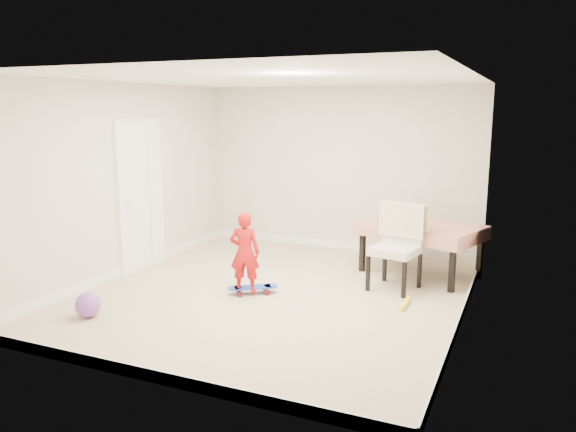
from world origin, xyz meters
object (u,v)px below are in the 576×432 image
at_px(child, 245,255).
at_px(balloon, 88,305).
at_px(dining_table, 420,249).
at_px(skateboard, 253,290).
at_px(dining_chair, 395,248).

bearing_deg(child, balloon, 30.44).
xyz_separation_m(dining_table, child, (-1.80, -1.71, 0.14)).
relative_size(skateboard, balloon, 2.19).
height_order(skateboard, child, child).
bearing_deg(balloon, child, 47.83).
bearing_deg(balloon, dining_chair, 38.97).
distance_m(dining_chair, balloon, 3.69).
distance_m(dining_chair, child, 1.88).
xyz_separation_m(dining_table, skateboard, (-1.73, -1.63, -0.31)).
bearing_deg(skateboard, dining_chair, -4.90).
relative_size(skateboard, child, 0.61).
xyz_separation_m(dining_chair, balloon, (-2.85, -2.30, -0.40)).
distance_m(dining_chair, skateboard, 1.85).
bearing_deg(dining_table, dining_chair, -83.94).
distance_m(dining_table, child, 2.49).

